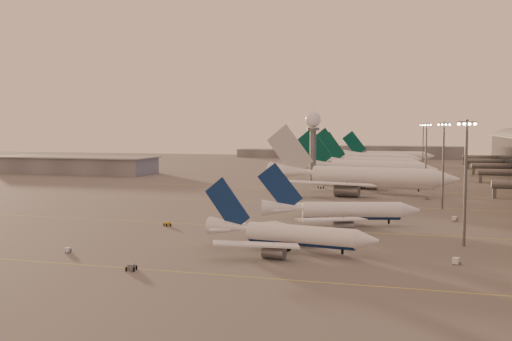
# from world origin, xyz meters

# --- Properties ---
(ground) EXTENTS (700.00, 700.00, 0.00)m
(ground) POSITION_xyz_m (0.00, 0.00, 0.00)
(ground) COLOR #4D4B4B
(ground) RESTS_ON ground
(taxiway_markings) EXTENTS (180.00, 185.25, 0.02)m
(taxiway_markings) POSITION_xyz_m (30.00, 56.00, 0.01)
(taxiway_markings) COLOR gold
(taxiway_markings) RESTS_ON ground
(hangar) EXTENTS (82.00, 27.00, 8.50)m
(hangar) POSITION_xyz_m (-120.00, 140.00, 4.32)
(hangar) COLOR slate
(hangar) RESTS_ON ground
(radar_tower) EXTENTS (6.40, 6.40, 31.10)m
(radar_tower) POSITION_xyz_m (5.00, 120.00, 20.95)
(radar_tower) COLOR #5B5D63
(radar_tower) RESTS_ON ground
(mast_a) EXTENTS (3.60, 0.56, 25.00)m
(mast_a) POSITION_xyz_m (58.00, 0.00, 13.74)
(mast_a) COLOR #5B5D63
(mast_a) RESTS_ON ground
(mast_b) EXTENTS (3.60, 0.56, 25.00)m
(mast_b) POSITION_xyz_m (55.00, 55.00, 13.74)
(mast_b) COLOR #5B5D63
(mast_b) RESTS_ON ground
(mast_c) EXTENTS (3.60, 0.56, 25.00)m
(mast_c) POSITION_xyz_m (50.00, 110.00, 13.74)
(mast_c) COLOR #5B5D63
(mast_c) RESTS_ON ground
(mast_d) EXTENTS (3.60, 0.56, 25.00)m
(mast_d) POSITION_xyz_m (48.00, 200.00, 13.74)
(mast_d) COLOR #5B5D63
(mast_d) RESTS_ON ground
(distant_horizon) EXTENTS (165.00, 37.50, 9.00)m
(distant_horizon) POSITION_xyz_m (2.62, 325.14, 3.89)
(distant_horizon) COLOR slate
(distant_horizon) RESTS_ON ground
(narrowbody_near) EXTENTS (34.89, 27.66, 13.68)m
(narrowbody_near) POSITION_xyz_m (25.96, -14.86, 2.77)
(narrowbody_near) COLOR white
(narrowbody_near) RESTS_ON ground
(narrowbody_mid) EXTENTS (37.77, 29.75, 15.06)m
(narrowbody_mid) POSITION_xyz_m (31.08, 17.26, 3.05)
(narrowbody_mid) COLOR white
(narrowbody_mid) RESTS_ON ground
(widebody_white) EXTENTS (69.22, 55.10, 24.43)m
(widebody_white) POSITION_xyz_m (27.57, 89.34, 4.24)
(widebody_white) COLOR white
(widebody_white) RESTS_ON ground
(greentail_a) EXTENTS (62.69, 50.11, 23.05)m
(greentail_a) POSITION_xyz_m (24.62, 139.98, 4.07)
(greentail_a) COLOR white
(greentail_a) RESTS_ON ground
(greentail_b) EXTENTS (55.86, 44.53, 20.74)m
(greentail_b) POSITION_xyz_m (22.60, 185.20, 3.66)
(greentail_b) COLOR white
(greentail_b) RESTS_ON ground
(greentail_c) EXTENTS (62.01, 49.54, 22.86)m
(greentail_c) POSITION_xyz_m (17.50, 216.83, 4.04)
(greentail_c) COLOR white
(greentail_c) RESTS_ON ground
(greentail_d) EXTENTS (57.04, 46.02, 20.71)m
(greentail_d) POSITION_xyz_m (26.66, 262.14, 3.66)
(greentail_d) COLOR white
(greentail_d) RESTS_ON ground
(gsv_truck_a) EXTENTS (5.18, 2.88, 1.98)m
(gsv_truck_a) POSITION_xyz_m (-13.29, -27.04, 1.01)
(gsv_truck_a) COLOR silver
(gsv_truck_a) RESTS_ON ground
(gsv_tug_near) EXTENTS (2.60, 3.81, 1.01)m
(gsv_tug_near) POSITION_xyz_m (4.46, -36.43, 0.52)
(gsv_tug_near) COLOR slate
(gsv_tug_near) RESTS_ON ground
(gsv_catering_a) EXTENTS (5.76, 3.98, 4.33)m
(gsv_catering_a) POSITION_xyz_m (56.05, -16.84, 2.16)
(gsv_catering_a) COLOR silver
(gsv_catering_a) RESTS_ON ground
(gsv_tug_mid) EXTENTS (3.72, 3.41, 0.91)m
(gsv_tug_mid) POSITION_xyz_m (-8.22, 5.39, 0.47)
(gsv_tug_mid) COLOR gold
(gsv_tug_mid) RESTS_ON ground
(gsv_truck_b) EXTENTS (6.30, 3.67, 2.40)m
(gsv_truck_b) POSITION_xyz_m (57.97, 32.14, 1.22)
(gsv_truck_b) COLOR silver
(gsv_truck_b) RESTS_ON ground
(gsv_truck_c) EXTENTS (4.21, 5.26, 2.05)m
(gsv_truck_c) POSITION_xyz_m (-12.40, 58.13, 1.04)
(gsv_truck_c) COLOR silver
(gsv_truck_c) RESTS_ON ground
(gsv_catering_b) EXTENTS (5.67, 3.13, 4.44)m
(gsv_catering_b) POSITION_xyz_m (50.92, 76.12, 2.22)
(gsv_catering_b) COLOR slate
(gsv_catering_b) RESTS_ON ground
(gsv_tug_far) EXTENTS (4.32, 4.59, 1.13)m
(gsv_tug_far) POSITION_xyz_m (11.87, 100.26, 0.58)
(gsv_tug_far) COLOR silver
(gsv_tug_far) RESTS_ON ground
(gsv_truck_d) EXTENTS (3.75, 6.04, 2.29)m
(gsv_truck_d) POSITION_xyz_m (-9.92, 125.93, 1.17)
(gsv_truck_d) COLOR silver
(gsv_truck_d) RESTS_ON ground
(gsv_tug_hangar) EXTENTS (3.98, 2.93, 1.02)m
(gsv_tug_hangar) POSITION_xyz_m (56.65, 154.92, 0.53)
(gsv_tug_hangar) COLOR slate
(gsv_tug_hangar) RESTS_ON ground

